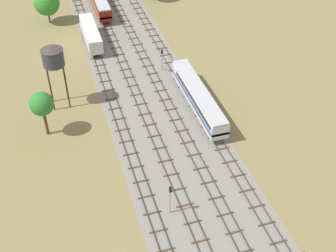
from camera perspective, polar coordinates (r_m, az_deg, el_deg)
The scene contains 13 objects.
ground_plane at distance 84.48m, azimuth -3.69°, elevation 6.74°, with size 480.00×480.00×0.00m, color olive.
ballast_bed at distance 84.48m, azimuth -3.69°, elevation 6.74°, with size 17.62×176.00×0.01m, color gray.
track_far_left at distance 84.24m, azimuth -8.38°, elevation 6.38°, with size 2.40×126.00×0.29m.
track_left at distance 84.84m, azimuth -5.36°, elevation 6.91°, with size 2.40×126.00×0.29m.
track_centre_left at distance 85.68m, azimuth -2.38°, elevation 7.41°, with size 2.40×126.00×0.29m.
track_centre at distance 86.75m, azimuth 0.54°, elevation 7.87°, with size 2.40×126.00×0.29m.
diesel_railcar_centre_nearest at distance 73.88m, azimuth 3.97°, elevation 3.88°, with size 2.96×20.50×3.80m.
freight_boxcar_far_left_near at distance 95.13m, azimuth -10.07°, elevation 11.84°, with size 2.87×14.00×3.60m.
water_tower at distance 73.64m, azimuth -14.82°, elevation 8.66°, with size 3.70×3.70×11.20m.
signal_post_nearest at distance 56.05m, azimuth 0.27°, elevation -9.16°, with size 0.28×0.47×5.09m.
signal_post_near at distance 84.12m, azimuth -0.78°, elevation 9.05°, with size 0.28×0.47×4.65m.
lineside_tree_0 at distance 105.49m, azimuth -15.60°, elevation 15.27°, with size 5.78×5.78×7.77m.
lineside_tree_3 at distance 69.09m, azimuth -16.19°, elevation 2.76°, with size 3.77×3.77×7.81m.
Camera 1 is at (-15.75, -13.72, 45.03)m, focal length 46.62 mm.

